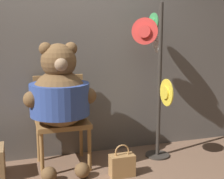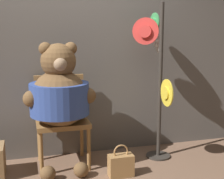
{
  "view_description": "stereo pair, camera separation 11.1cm",
  "coord_description": "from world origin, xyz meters",
  "px_view_note": "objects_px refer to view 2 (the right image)",
  "views": [
    {
      "loc": [
        -0.56,
        -2.8,
        1.43
      ],
      "look_at": [
        0.43,
        0.33,
        0.82
      ],
      "focal_mm": 50.0,
      "sensor_mm": 36.0,
      "label": 1
    },
    {
      "loc": [
        -0.45,
        -2.83,
        1.43
      ],
      "look_at": [
        0.43,
        0.33,
        0.82
      ],
      "focal_mm": 50.0,
      "sensor_mm": 36.0,
      "label": 2
    }
  ],
  "objects_px": {
    "hat_display_rack": "(157,73)",
    "handbag_on_ground": "(121,165)",
    "chair": "(61,115)",
    "teddy_bear": "(60,95)"
  },
  "relations": [
    {
      "from": "teddy_bear",
      "to": "handbag_on_ground",
      "type": "bearing_deg",
      "value": -31.88
    },
    {
      "from": "teddy_bear",
      "to": "hat_display_rack",
      "type": "distance_m",
      "value": 1.11
    },
    {
      "from": "chair",
      "to": "hat_display_rack",
      "type": "height_order",
      "value": "hat_display_rack"
    },
    {
      "from": "handbag_on_ground",
      "to": "teddy_bear",
      "type": "bearing_deg",
      "value": 148.12
    },
    {
      "from": "teddy_bear",
      "to": "handbag_on_ground",
      "type": "relative_size",
      "value": 4.02
    },
    {
      "from": "teddy_bear",
      "to": "hat_display_rack",
      "type": "xyz_separation_m",
      "value": [
        1.09,
        0.04,
        0.18
      ]
    },
    {
      "from": "hat_display_rack",
      "to": "handbag_on_ground",
      "type": "height_order",
      "value": "hat_display_rack"
    },
    {
      "from": "chair",
      "to": "handbag_on_ground",
      "type": "height_order",
      "value": "chair"
    },
    {
      "from": "chair",
      "to": "handbag_on_ground",
      "type": "bearing_deg",
      "value": -43.76
    },
    {
      "from": "handbag_on_ground",
      "to": "chair",
      "type": "bearing_deg",
      "value": 136.24
    }
  ]
}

